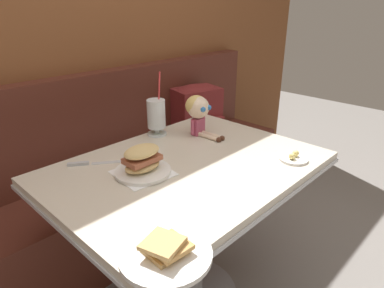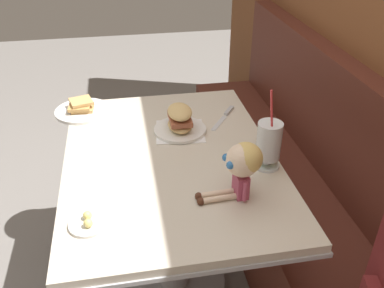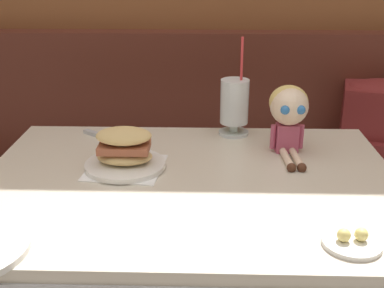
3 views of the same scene
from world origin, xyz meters
TOP-DOWN VIEW (x-y plane):
  - booth_bench at (0.00, 0.81)m, footprint 2.60×0.48m
  - diner_table at (0.00, 0.18)m, footprint 1.11×0.81m
  - toast_plate at (-0.43, -0.16)m, footprint 0.25×0.25m
  - milkshake_glass at (0.13, 0.52)m, footprint 0.10×0.10m
  - sandwich_plate at (-0.18, 0.25)m, footprint 0.22×0.22m
  - butter_saucer at (0.34, -0.12)m, footprint 0.12×0.12m
  - butter_knife at (-0.29, 0.48)m, footprint 0.20×0.15m
  - seated_doll at (0.28, 0.38)m, footprint 0.12×0.22m

SIDE VIEW (x-z plane):
  - booth_bench at x=0.00m, z-range -0.17..0.83m
  - diner_table at x=0.00m, z-range 0.17..0.91m
  - butter_knife at x=-0.29m, z-range 0.74..0.75m
  - butter_saucer at x=0.34m, z-range 0.73..0.77m
  - toast_plate at x=-0.43m, z-range 0.73..0.78m
  - sandwich_plate at x=-0.18m, z-range 0.73..0.84m
  - milkshake_glass at x=0.13m, z-range 0.68..1.00m
  - seated_doll at x=0.28m, z-range 0.77..0.97m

